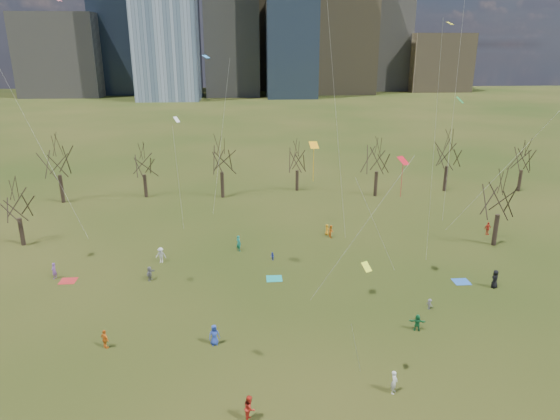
{
  "coord_description": "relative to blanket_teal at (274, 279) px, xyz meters",
  "views": [
    {
      "loc": [
        -3.37,
        -35.21,
        22.75
      ],
      "look_at": [
        0.0,
        12.0,
        7.0
      ],
      "focal_mm": 32.0,
      "sensor_mm": 36.0,
      "label": 1
    }
  ],
  "objects": [
    {
      "name": "person_3",
      "position": [
        13.61,
        -7.16,
        0.5
      ],
      "size": [
        0.66,
        0.77,
        1.03
      ],
      "primitive_type": "imported",
      "rotation": [
        0.0,
        0.0,
        2.08
      ],
      "color": "#5E5E62",
      "rests_on": "ground"
    },
    {
      "name": "blanket_teal",
      "position": [
        0.0,
        0.0,
        0.0
      ],
      "size": [
        1.6,
        1.5,
        0.03
      ],
      "primitive_type": "cube",
      "color": "teal",
      "rests_on": "ground"
    },
    {
      "name": "person_4",
      "position": [
        -13.98,
        -11.29,
        0.78
      ],
      "size": [
        0.96,
        0.91,
        1.6
      ],
      "primitive_type": "imported",
      "rotation": [
        0.0,
        0.0,
        2.42
      ],
      "color": "orange",
      "rests_on": "ground"
    },
    {
      "name": "person_13",
      "position": [
        -3.66,
        7.54,
        0.93
      ],
      "size": [
        0.79,
        0.82,
        1.9
      ],
      "primitive_type": "imported",
      "rotation": [
        0.0,
        0.0,
        2.26
      ],
      "color": "#1B7D6D",
      "rests_on": "ground"
    },
    {
      "name": "person_10",
      "position": [
        27.49,
        10.54,
        0.81
      ],
      "size": [
        1.03,
        0.61,
        1.65
      ],
      "primitive_type": "imported",
      "rotation": [
        0.0,
        0.0,
        0.23
      ],
      "color": "red",
      "rests_on": "ground"
    },
    {
      "name": "person_6",
      "position": [
        21.47,
        -3.49,
        0.92
      ],
      "size": [
        1.08,
        1.05,
        1.87
      ],
      "primitive_type": "imported",
      "rotation": [
        0.0,
        0.0,
        3.88
      ],
      "color": "black",
      "rests_on": "ground"
    },
    {
      "name": "blanket_crimson",
      "position": [
        -20.85,
        0.96,
        0.0
      ],
      "size": [
        1.6,
        1.5,
        0.03
      ],
      "primitive_type": "cube",
      "color": "#AC2222",
      "rests_on": "ground"
    },
    {
      "name": "person_1",
      "position": [
        7.12,
        -18.1,
        0.84
      ],
      "size": [
        0.67,
        0.75,
        1.71
      ],
      "primitive_type": "imported",
      "rotation": [
        0.0,
        0.0,
        1.03
      ],
      "color": "silver",
      "rests_on": "ground"
    },
    {
      "name": "downtown_skyline",
      "position": [
        -1.76,
        199.82,
        38.99
      ],
      "size": [
        212.5,
        78.0,
        118.0
      ],
      "color": "slate",
      "rests_on": "ground"
    },
    {
      "name": "person_0",
      "position": [
        -5.45,
        -11.4,
        0.85
      ],
      "size": [
        0.96,
        0.74,
        1.74
      ],
      "primitive_type": "imported",
      "rotation": [
        0.0,
        0.0,
        0.25
      ],
      "color": "#2741AA",
      "rests_on": "ground"
    },
    {
      "name": "person_12",
      "position": [
        7.33,
        11.89,
        0.68
      ],
      "size": [
        0.58,
        0.76,
        1.39
      ],
      "primitive_type": "imported",
      "rotation": [
        0.0,
        0.0,
        1.78
      ],
      "color": "orange",
      "rests_on": "ground"
    },
    {
      "name": "person_11",
      "position": [
        -12.58,
        0.58,
        0.73
      ],
      "size": [
        0.88,
        1.45,
        1.49
      ],
      "primitive_type": "imported",
      "rotation": [
        0.0,
        0.0,
        1.23
      ],
      "color": "slate",
      "rests_on": "ground"
    },
    {
      "name": "ground",
      "position": [
        0.68,
        -10.82,
        -0.01
      ],
      "size": [
        500.0,
        500.0,
        0.0
      ],
      "primitive_type": "plane",
      "color": "black",
      "rests_on": "ground"
    },
    {
      "name": "person_9",
      "position": [
        -12.13,
        4.9,
        0.86
      ],
      "size": [
        1.22,
        0.82,
        1.75
      ],
      "primitive_type": "imported",
      "rotation": [
        0.0,
        0.0,
        6.12
      ],
      "color": "silver",
      "rests_on": "ground"
    },
    {
      "name": "person_7",
      "position": [
        -22.38,
        1.68,
        0.84
      ],
      "size": [
        0.55,
        0.71,
        1.71
      ],
      "primitive_type": "imported",
      "rotation": [
        0.0,
        0.0,
        4.46
      ],
      "color": "#7C4F9F",
      "rests_on": "ground"
    },
    {
      "name": "person_5",
      "position": [
        11.33,
        -10.51,
        0.72
      ],
      "size": [
        1.43,
        0.73,
        1.47
      ],
      "primitive_type": "imported",
      "rotation": [
        0.0,
        0.0,
        2.91
      ],
      "color": "#166534",
      "rests_on": "ground"
    },
    {
      "name": "kites_airborne",
      "position": [
        4.14,
        2.32,
        14.36
      ],
      "size": [
        57.26,
        41.92,
        34.25
      ],
      "color": "#F4A614",
      "rests_on": "ground"
    },
    {
      "name": "person_14",
      "position": [
        7.7,
        11.02,
        0.77
      ],
      "size": [
        0.7,
        0.85,
        1.58
      ],
      "primitive_type": "imported",
      "rotation": [
        0.0,
        0.0,
        1.72
      ],
      "color": "orange",
      "rests_on": "ground"
    },
    {
      "name": "person_2",
      "position": [
        -2.75,
        -20.02,
        0.9
      ],
      "size": [
        0.78,
        0.95,
        1.83
      ],
      "primitive_type": "imported",
      "rotation": [
        0.0,
        0.0,
        1.47
      ],
      "color": "red",
      "rests_on": "ground"
    },
    {
      "name": "blanket_navy",
      "position": [
        18.79,
        -2.05,
        0.0
      ],
      "size": [
        1.6,
        1.5,
        0.03
      ],
      "primitive_type": "cube",
      "color": "blue",
      "rests_on": "ground"
    },
    {
      "name": "bare_tree_row",
      "position": [
        0.59,
        26.4,
        6.1
      ],
      "size": [
        113.04,
        29.8,
        9.5
      ],
      "color": "black",
      "rests_on": "ground"
    },
    {
      "name": "person_8",
      "position": [
        0.07,
        4.53,
        0.47
      ],
      "size": [
        0.52,
        0.57,
        0.96
      ],
      "primitive_type": "imported",
      "rotation": [
        0.0,
        0.0,
        5.12
      ],
      "color": "#2739AC",
      "rests_on": "ground"
    }
  ]
}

